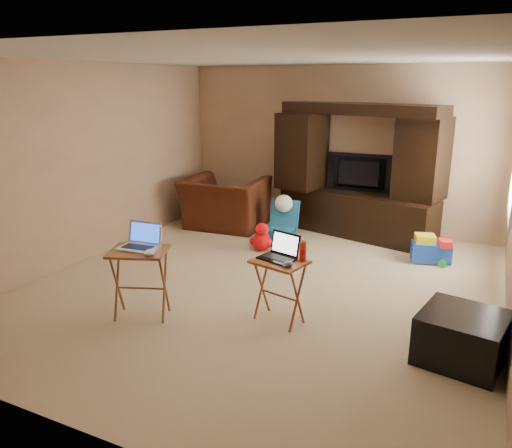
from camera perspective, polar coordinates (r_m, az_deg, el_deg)
The scene contains 19 objects.
floor at distance 5.75m, azimuth 0.87°, elevation -7.17°, with size 5.50×5.50×0.00m, color #CEB58E.
ceiling at distance 5.29m, azimuth 0.99°, elevation 18.56°, with size 5.50×5.50×0.00m, color silver.
wall_back at distance 7.93m, azimuth 9.36°, elevation 8.51°, with size 5.00×5.00×0.00m, color tan.
wall_front at distance 3.18m, azimuth -20.31°, elevation -3.76°, with size 5.00×5.00×0.00m, color tan.
wall_left at distance 6.80m, azimuth -18.72°, elevation 6.62°, with size 5.50×5.50×0.00m, color tan.
entertainment_center at distance 7.55m, azimuth 11.57°, elevation 5.93°, with size 2.39×0.60×1.96m, color black.
television at distance 7.60m, azimuth 11.63°, elevation 5.68°, with size 0.99×0.13×0.57m, color black.
recliner at distance 7.93m, azimuth -3.57°, elevation 2.40°, with size 1.22×1.06×0.79m, color #43180E.
child_rocker at distance 7.37m, azimuth 2.78°, elevation 0.44°, with size 0.43×0.49×0.57m, color #185C87, non-canonical shape.
plush_toy at distance 6.87m, azimuth 0.67°, elevation -1.44°, with size 0.36×0.30×0.40m, color red, non-canonical shape.
push_toy at distance 6.81m, azimuth 19.40°, elevation -2.68°, with size 0.49×0.35×0.37m, color blue, non-canonical shape.
ottoman at distance 4.60m, azimuth 22.45°, elevation -11.88°, with size 0.65×0.65×0.42m, color black.
tray_table_left at distance 5.06m, azimuth -13.05°, elevation -6.68°, with size 0.54×0.43×0.70m, color brown.
tray_table_right at distance 4.86m, azimuth 2.68°, elevation -7.69°, with size 0.48×0.39×0.63m, color #A95229.
laptop_left at distance 4.94m, azimuth -13.45°, elevation -1.47°, with size 0.37×0.30×0.24m, color silver.
laptop_right at distance 4.73m, azimuth 2.39°, elevation -2.69°, with size 0.33×0.27×0.24m, color black.
mouse_left at distance 4.77m, azimuth -12.06°, elevation -3.19°, with size 0.09×0.14×0.06m, color silver.
mouse_right at distance 4.58m, azimuth 3.64°, elevation -4.61°, with size 0.08×0.13×0.05m, color #3E3E43.
water_bottle at distance 4.71m, azimuth 5.36°, elevation -3.15°, with size 0.06×0.06×0.19m, color red.
Camera 1 is at (2.21, -4.80, 2.28)m, focal length 35.00 mm.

